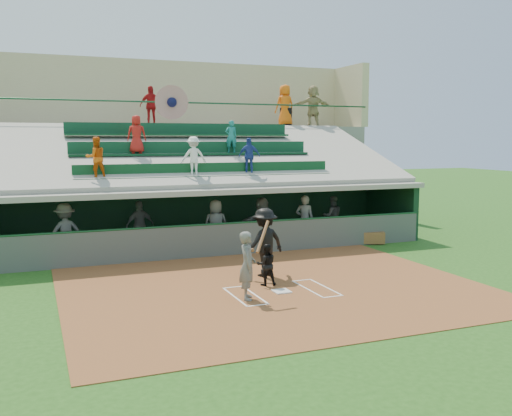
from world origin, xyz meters
name	(u,v)px	position (x,y,z in m)	size (l,w,h in m)	color
ground	(281,293)	(0.00, 0.00, 0.00)	(100.00, 100.00, 0.00)	#204E16
dirt_slab	(274,288)	(0.00, 0.50, 0.01)	(11.00, 9.00, 0.02)	brown
home_plate	(281,291)	(0.00, 0.00, 0.04)	(0.43, 0.43, 0.03)	silver
batters_box_chalk	(281,292)	(0.00, 0.00, 0.02)	(2.65, 1.85, 0.01)	white
dugout_floor	(207,247)	(0.00, 6.75, 0.02)	(16.00, 3.50, 0.04)	gray
concourse_slab	(166,175)	(0.00, 13.50, 2.30)	(20.00, 3.00, 4.60)	gray
grandstand	(181,180)	(-0.01, 10.51, 2.26)	(20.40, 10.40, 7.80)	#515751
batter_at_plate	(248,265)	(-1.06, -0.30, 0.88)	(0.92, 0.78, 1.95)	#545752
catcher	(266,265)	(-0.10, 0.79, 0.59)	(0.55, 0.43, 1.14)	black
home_umpire	(265,242)	(0.26, 1.79, 1.01)	(1.28, 0.74, 1.99)	black
dugout_bench	(195,236)	(-0.13, 7.89, 0.26)	(14.51, 0.44, 0.44)	brown
dugout_player_a	(65,232)	(-5.00, 6.06, 0.98)	(1.21, 0.70, 1.87)	#595B56
dugout_player_b	(140,225)	(-2.41, 7.01, 0.92)	(1.03, 0.43, 1.76)	#5D605A
dugout_player_c	(216,225)	(0.09, 5.93, 0.94)	(0.88, 0.57, 1.81)	#595C57
dugout_player_d	(262,221)	(2.00, 6.26, 0.94)	(1.66, 0.53, 1.79)	#585B56
dugout_player_e	(305,220)	(3.52, 5.75, 0.97)	(0.68, 0.44, 1.86)	#5D605B
dugout_player_f	(332,216)	(5.38, 6.97, 0.86)	(0.80, 0.62, 1.65)	#545651
trash_bin	(286,117)	(5.93, 12.77, 5.05)	(0.60, 0.60, 0.90)	black
concourse_staff_a	(151,106)	(-0.69, 13.07, 5.50)	(1.05, 0.44, 1.79)	#A11213
concourse_staff_b	(285,106)	(5.81, 12.64, 5.62)	(0.99, 0.65, 2.03)	#E95F0D
concourse_staff_c	(313,106)	(7.21, 12.35, 5.61)	(1.87, 0.60, 2.02)	tan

